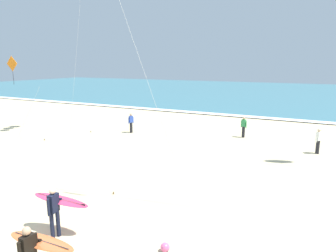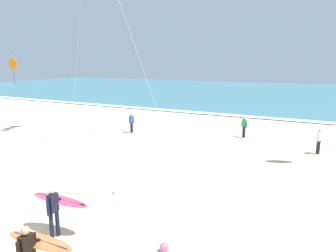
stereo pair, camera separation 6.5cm
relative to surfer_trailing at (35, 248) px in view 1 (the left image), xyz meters
name	(u,v)px [view 1 (the left image)]	position (x,y,z in m)	size (l,w,h in m)	color
ground_plane	(43,242)	(-1.43, 1.37, -1.05)	(160.00, 160.00, 0.00)	beige
ocean_water	(281,93)	(-1.43, 56.92, -1.01)	(160.00, 60.00, 0.08)	teal
shoreline_foam	(243,116)	(-1.43, 27.22, -0.96)	(160.00, 1.39, 0.01)	white
surfer_trailing	(35,248)	(0.00, 0.00, 0.00)	(2.25, 0.93, 1.71)	black
surfer_third	(57,205)	(-1.33, 1.96, 0.00)	(2.11, 1.05, 1.71)	black
kite_diamond_amber_mid	(13,66)	(-14.57, 10.55, 4.25)	(3.32, 0.07, 6.07)	orange
bystander_green_top	(244,127)	(0.77, 18.18, -0.24)	(0.47, 0.29, 1.59)	black
bystander_blue_top	(131,123)	(-7.71, 15.61, -0.24)	(0.28, 0.47, 1.59)	black
bystander_white_top	(318,141)	(5.92, 16.02, -0.24)	(0.32, 0.44, 1.59)	black
beach_ball	(165,247)	(2.22, 2.72, -0.91)	(0.28, 0.28, 0.28)	pink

